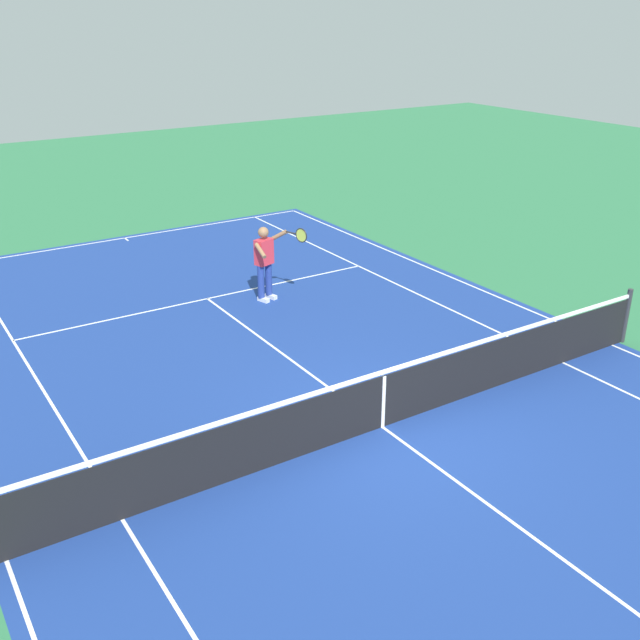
% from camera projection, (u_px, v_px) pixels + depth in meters
% --- Properties ---
extents(ground_plane, '(60.00, 60.00, 0.00)m').
position_uv_depth(ground_plane, '(382.00, 427.00, 11.31)').
color(ground_plane, '#2D7247').
extents(court_slab, '(24.20, 11.40, 0.00)m').
position_uv_depth(court_slab, '(382.00, 427.00, 11.31)').
color(court_slab, navy).
rests_on(court_slab, ground_plane).
extents(court_line_markings, '(23.85, 11.05, 0.01)m').
position_uv_depth(court_line_markings, '(382.00, 427.00, 11.31)').
color(court_line_markings, white).
rests_on(court_line_markings, ground_plane).
extents(tennis_net, '(0.10, 11.70, 1.08)m').
position_uv_depth(tennis_net, '(383.00, 399.00, 11.12)').
color(tennis_net, '#2D2D33').
rests_on(tennis_net, ground_plane).
extents(tennis_player_near, '(0.97, 0.88, 1.70)m').
position_uv_depth(tennis_player_near, '(266.00, 260.00, 15.86)').
color(tennis_player_near, navy).
rests_on(tennis_player_near, ground_plane).
extents(tennis_ball, '(0.07, 0.07, 0.07)m').
position_uv_depth(tennis_ball, '(186.00, 470.00, 10.20)').
color(tennis_ball, '#CCE01E').
rests_on(tennis_ball, ground_plane).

